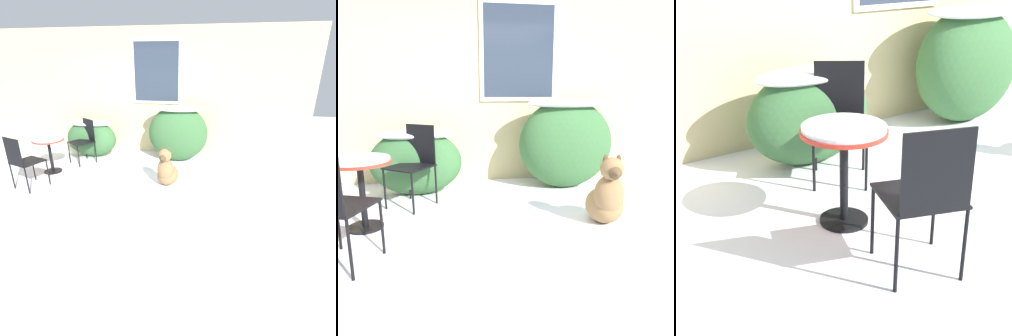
{
  "view_description": "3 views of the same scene",
  "coord_description": "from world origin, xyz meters",
  "views": [
    {
      "loc": [
        1.78,
        -4.2,
        2.14
      ],
      "look_at": [
        1.02,
        0.26,
        0.32
      ],
      "focal_mm": 28.0,
      "sensor_mm": 36.0,
      "label": 1
    },
    {
      "loc": [
        -0.51,
        -2.88,
        1.38
      ],
      "look_at": [
        0.0,
        0.6,
        0.55
      ],
      "focal_mm": 35.0,
      "sensor_mm": 36.0,
      "label": 2
    },
    {
      "loc": [
        -3.38,
        -2.26,
        1.86
      ],
      "look_at": [
        -1.49,
        0.44,
        0.43
      ],
      "focal_mm": 55.0,
      "sensor_mm": 36.0,
      "label": 3
    }
  ],
  "objects": [
    {
      "name": "house_wall",
      "position": [
        0.02,
        2.2,
        1.48
      ],
      "size": [
        8.0,
        0.1,
        2.92
      ],
      "color": "#D1BC84",
      "rests_on": "ground_plane"
    },
    {
      "name": "dog",
      "position": [
        1.01,
        0.2,
        0.29
      ],
      "size": [
        0.46,
        0.69,
        0.77
      ],
      "rotation": [
        0.0,
        0.0,
        -0.16
      ],
      "color": "#937047",
      "rests_on": "ground_plane"
    },
    {
      "name": "ground_plane",
      "position": [
        0.0,
        0.0,
        0.0
      ],
      "size": [
        16.0,
        16.0,
        0.0
      ],
      "primitive_type": "plane",
      "color": "white"
    },
    {
      "name": "patio_chair_near_table",
      "position": [
        -1.05,
        1.13,
        0.55
      ],
      "size": [
        0.64,
        0.64,
        0.98
      ],
      "rotation": [
        0.0,
        0.0,
        -0.59
      ],
      "color": "black",
      "rests_on": "ground_plane"
    },
    {
      "name": "patio_chair_far_side",
      "position": [
        -1.48,
        -0.36,
        0.55
      ],
      "size": [
        0.59,
        0.59,
        0.98
      ],
      "rotation": [
        0.0,
        0.0,
        2.8
      ],
      "color": "black",
      "rests_on": "ground_plane"
    },
    {
      "name": "patio_table",
      "position": [
        -1.49,
        0.44,
        0.59
      ],
      "size": [
        0.61,
        0.61,
        0.74
      ],
      "color": "black",
      "rests_on": "ground_plane"
    },
    {
      "name": "shrub_middle",
      "position": [
        1.02,
        1.62,
        0.67
      ],
      "size": [
        1.35,
        0.83,
        1.27
      ],
      "color": "#386638",
      "rests_on": "ground_plane"
    },
    {
      "name": "shrub_left",
      "position": [
        -1.09,
        1.56,
        0.47
      ],
      "size": [
        1.22,
        0.64,
        0.88
      ],
      "color": "#386638",
      "rests_on": "ground_plane"
    }
  ]
}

